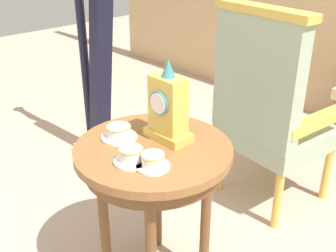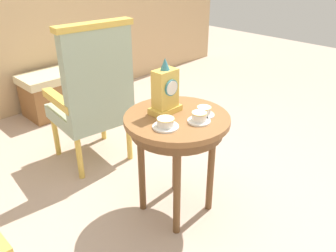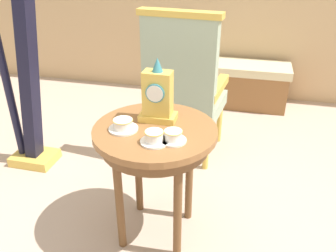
{
  "view_description": "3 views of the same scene",
  "coord_description": "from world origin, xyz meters",
  "px_view_note": "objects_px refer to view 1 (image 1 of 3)",
  "views": [
    {
      "loc": [
        1.04,
        -0.97,
        1.48
      ],
      "look_at": [
        -0.1,
        0.1,
        0.72
      ],
      "focal_mm": 44.4,
      "sensor_mm": 36.0,
      "label": 1
    },
    {
      "loc": [
        -1.4,
        -1.3,
        1.57
      ],
      "look_at": [
        -0.11,
        -0.01,
        0.64
      ],
      "focal_mm": 37.28,
      "sensor_mm": 36.0,
      "label": 2
    },
    {
      "loc": [
        0.38,
        -1.49,
        1.51
      ],
      "look_at": [
        0.01,
        0.02,
        0.68
      ],
      "focal_mm": 36.91,
      "sensor_mm": 36.0,
      "label": 3
    }
  ],
  "objects_px": {
    "teacup_left": "(119,133)",
    "mantel_clock": "(168,108)",
    "harp": "(96,61)",
    "teacup_right": "(131,156)",
    "side_table": "(154,165)",
    "teacup_center": "(153,161)",
    "armchair": "(268,108)"
  },
  "relations": [
    {
      "from": "armchair",
      "to": "teacup_center",
      "type": "bearing_deg",
      "value": -81.38
    },
    {
      "from": "teacup_right",
      "to": "teacup_center",
      "type": "height_order",
      "value": "teacup_right"
    },
    {
      "from": "side_table",
      "to": "teacup_center",
      "type": "relative_size",
      "value": 5.49
    },
    {
      "from": "teacup_left",
      "to": "mantel_clock",
      "type": "relative_size",
      "value": 0.44
    },
    {
      "from": "armchair",
      "to": "harp",
      "type": "distance_m",
      "value": 1.13
    },
    {
      "from": "teacup_left",
      "to": "armchair",
      "type": "height_order",
      "value": "armchair"
    },
    {
      "from": "teacup_center",
      "to": "harp",
      "type": "height_order",
      "value": "harp"
    },
    {
      "from": "harp",
      "to": "teacup_center",
      "type": "bearing_deg",
      "value": -25.73
    },
    {
      "from": "mantel_clock",
      "to": "armchair",
      "type": "bearing_deg",
      "value": 91.32
    },
    {
      "from": "teacup_center",
      "to": "armchair",
      "type": "height_order",
      "value": "armchair"
    },
    {
      "from": "armchair",
      "to": "side_table",
      "type": "bearing_deg",
      "value": -88.28
    },
    {
      "from": "side_table",
      "to": "teacup_center",
      "type": "bearing_deg",
      "value": -41.83
    },
    {
      "from": "teacup_left",
      "to": "teacup_right",
      "type": "xyz_separation_m",
      "value": [
        0.18,
        -0.08,
        0.0
      ]
    },
    {
      "from": "teacup_left",
      "to": "harp",
      "type": "height_order",
      "value": "harp"
    },
    {
      "from": "teacup_right",
      "to": "teacup_center",
      "type": "relative_size",
      "value": 1.06
    },
    {
      "from": "teacup_left",
      "to": "teacup_center",
      "type": "relative_size",
      "value": 1.18
    },
    {
      "from": "side_table",
      "to": "armchair",
      "type": "distance_m",
      "value": 0.85
    },
    {
      "from": "side_table",
      "to": "teacup_left",
      "type": "distance_m",
      "value": 0.19
    },
    {
      "from": "teacup_right",
      "to": "mantel_clock",
      "type": "relative_size",
      "value": 0.4
    },
    {
      "from": "side_table",
      "to": "harp",
      "type": "relative_size",
      "value": 0.4
    },
    {
      "from": "teacup_right",
      "to": "mantel_clock",
      "type": "xyz_separation_m",
      "value": [
        -0.04,
        0.23,
        0.11
      ]
    },
    {
      "from": "teacup_center",
      "to": "mantel_clock",
      "type": "xyz_separation_m",
      "value": [
        -0.13,
        0.19,
        0.11
      ]
    },
    {
      "from": "teacup_left",
      "to": "mantel_clock",
      "type": "xyz_separation_m",
      "value": [
        0.14,
        0.14,
        0.11
      ]
    },
    {
      "from": "teacup_right",
      "to": "armchair",
      "type": "distance_m",
      "value": 0.99
    },
    {
      "from": "harp",
      "to": "teacup_left",
      "type": "bearing_deg",
      "value": -29.44
    },
    {
      "from": "teacup_left",
      "to": "teacup_right",
      "type": "height_order",
      "value": "teacup_right"
    },
    {
      "from": "teacup_left",
      "to": "harp",
      "type": "distance_m",
      "value": 1.07
    },
    {
      "from": "teacup_right",
      "to": "harp",
      "type": "bearing_deg",
      "value": 151.32
    },
    {
      "from": "teacup_right",
      "to": "teacup_center",
      "type": "distance_m",
      "value": 0.09
    },
    {
      "from": "teacup_center",
      "to": "harp",
      "type": "xyz_separation_m",
      "value": [
        -1.2,
        0.58,
        -0.02
      ]
    },
    {
      "from": "mantel_clock",
      "to": "armchair",
      "type": "xyz_separation_m",
      "value": [
        -0.02,
        0.76,
        -0.23
      ]
    },
    {
      "from": "teacup_right",
      "to": "teacup_center",
      "type": "xyz_separation_m",
      "value": [
        0.08,
        0.03,
        -0.0
      ]
    }
  ]
}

